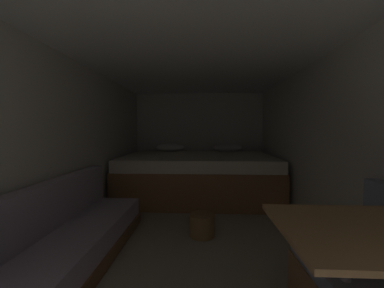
{
  "coord_description": "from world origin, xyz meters",
  "views": [
    {
      "loc": [
        0.09,
        -0.49,
        1.19
      ],
      "look_at": [
        -0.06,
        2.51,
        1.01
      ],
      "focal_mm": 21.86,
      "sensor_mm": 36.0,
      "label": 1
    }
  ],
  "objects_px": {
    "sofa_left": "(47,258)",
    "wicker_basket": "(202,225)",
    "bed": "(198,175)",
    "dinette_table": "(370,250)"
  },
  "relations": [
    {
      "from": "bed",
      "to": "dinette_table",
      "type": "xyz_separation_m",
      "value": [
        0.82,
        -3.09,
        0.28
      ]
    },
    {
      "from": "sofa_left",
      "to": "dinette_table",
      "type": "bearing_deg",
      "value": -17.44
    },
    {
      "from": "sofa_left",
      "to": "wicker_basket",
      "type": "height_order",
      "value": "sofa_left"
    },
    {
      "from": "dinette_table",
      "to": "wicker_basket",
      "type": "relative_size",
      "value": 2.76
    },
    {
      "from": "sofa_left",
      "to": "wicker_basket",
      "type": "bearing_deg",
      "value": 38.63
    },
    {
      "from": "bed",
      "to": "sofa_left",
      "type": "height_order",
      "value": "bed"
    },
    {
      "from": "wicker_basket",
      "to": "sofa_left",
      "type": "bearing_deg",
      "value": -141.37
    },
    {
      "from": "bed",
      "to": "wicker_basket",
      "type": "relative_size",
      "value": 9.1
    },
    {
      "from": "bed",
      "to": "wicker_basket",
      "type": "xyz_separation_m",
      "value": [
        0.08,
        -1.57,
        -0.26
      ]
    },
    {
      "from": "bed",
      "to": "wicker_basket",
      "type": "height_order",
      "value": "bed"
    }
  ]
}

